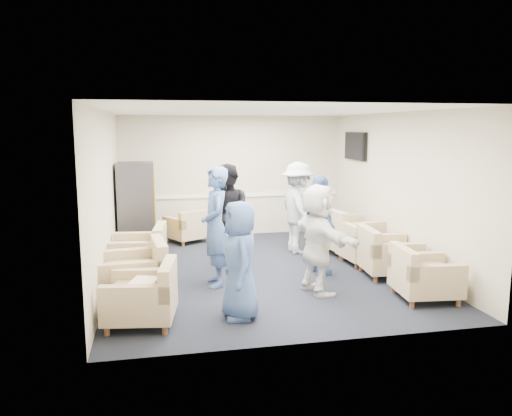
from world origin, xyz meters
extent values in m
plane|color=black|center=(0.00, 0.00, 0.00)|extent=(6.00, 6.00, 0.00)
plane|color=white|center=(0.00, 0.00, 2.70)|extent=(6.00, 6.00, 0.00)
cube|color=beige|center=(0.00, 3.00, 1.35)|extent=(5.00, 0.02, 2.70)
cube|color=beige|center=(0.00, -3.00, 1.35)|extent=(5.00, 0.02, 2.70)
cube|color=beige|center=(-2.50, 0.00, 1.35)|extent=(0.02, 6.00, 2.70)
cube|color=beige|center=(2.50, 0.00, 1.35)|extent=(0.02, 6.00, 2.70)
cube|color=white|center=(0.00, 2.98, 0.90)|extent=(4.98, 0.04, 0.06)
cube|color=black|center=(2.44, 1.80, 2.05)|extent=(0.07, 1.00, 0.58)
cube|color=black|center=(2.40, 1.80, 2.05)|extent=(0.01, 0.92, 0.50)
cube|color=#48484F|center=(2.48, 1.80, 1.90)|extent=(0.04, 0.10, 0.25)
cube|color=tan|center=(-1.97, -2.04, 0.26)|extent=(0.96, 0.96, 0.28)
cube|color=olive|center=(-1.97, -2.04, 0.44)|extent=(0.66, 0.62, 0.10)
cube|color=tan|center=(-1.62, -2.09, 0.59)|extent=(0.26, 0.85, 0.39)
cube|color=tan|center=(-2.09, -1.13, 0.28)|extent=(0.99, 0.99, 0.30)
cube|color=olive|center=(-2.09, -1.13, 0.48)|extent=(0.69, 0.65, 0.11)
cube|color=tan|center=(-1.71, -1.10, 0.64)|extent=(0.24, 0.92, 0.43)
cube|color=tan|center=(-2.06, 0.10, 0.27)|extent=(0.99, 0.99, 0.30)
cube|color=olive|center=(-2.06, 0.10, 0.47)|extent=(0.68, 0.65, 0.11)
cube|color=tan|center=(-1.68, 0.06, 0.63)|extent=(0.25, 0.91, 0.42)
cube|color=tan|center=(2.00, -1.92, 0.25)|extent=(0.89, 0.89, 0.27)
cube|color=olive|center=(2.00, -1.92, 0.43)|extent=(0.62, 0.58, 0.10)
cube|color=tan|center=(1.66, -1.88, 0.58)|extent=(0.21, 0.83, 0.38)
cube|color=tan|center=(2.02, -0.75, 0.26)|extent=(0.93, 0.93, 0.28)
cube|color=olive|center=(2.02, -0.75, 0.46)|extent=(0.64, 0.61, 0.10)
cube|color=tan|center=(1.66, -0.72, 0.61)|extent=(0.21, 0.87, 0.41)
cube|color=tan|center=(1.96, 0.08, 0.24)|extent=(0.85, 0.85, 0.26)
cube|color=olive|center=(1.96, 0.08, 0.42)|extent=(0.59, 0.55, 0.09)
cube|color=tan|center=(1.63, 0.06, 0.56)|extent=(0.19, 0.80, 0.37)
cube|color=tan|center=(1.97, 0.75, 0.29)|extent=(1.07, 1.07, 0.31)
cube|color=olive|center=(1.97, 0.75, 0.50)|extent=(0.74, 0.70, 0.11)
cube|color=tan|center=(1.57, 0.70, 0.67)|extent=(0.29, 0.96, 0.45)
cube|color=tan|center=(-1.09, 2.46, 0.23)|extent=(1.03, 1.03, 0.25)
cube|color=olive|center=(-1.09, 2.46, 0.40)|extent=(0.68, 0.70, 0.09)
cube|color=tan|center=(-0.93, 2.19, 0.53)|extent=(0.72, 0.48, 0.36)
cube|color=#48484F|center=(-2.10, 1.84, 0.88)|extent=(0.70, 0.83, 1.76)
cube|color=orange|center=(-1.74, 1.84, 0.97)|extent=(0.02, 0.71, 1.41)
cube|color=black|center=(-1.74, 1.84, 0.23)|extent=(0.02, 0.42, 0.11)
cube|color=black|center=(-1.69, -0.49, 0.18)|extent=(0.26, 0.19, 0.35)
sphere|color=black|center=(-1.69, -0.49, 0.34)|extent=(0.18, 0.18, 0.18)
cube|color=white|center=(-1.92, -2.04, 0.50)|extent=(0.42, 0.49, 0.12)
imported|color=#405E9B|center=(-0.71, -2.07, 0.76)|extent=(0.51, 0.76, 1.53)
imported|color=#405E9B|center=(-0.85, -0.66, 0.93)|extent=(0.45, 0.68, 1.85)
imported|color=black|center=(-0.52, 0.31, 0.91)|extent=(1.00, 1.09, 1.82)
imported|color=silver|center=(0.98, 1.06, 0.89)|extent=(0.78, 1.21, 1.78)
imported|color=#405E9B|center=(0.91, -0.40, 0.83)|extent=(0.53, 1.02, 1.67)
imported|color=white|center=(0.58, -1.32, 0.82)|extent=(0.80, 1.58, 1.63)
camera|label=1|loc=(-1.76, -8.14, 2.43)|focal=35.00mm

